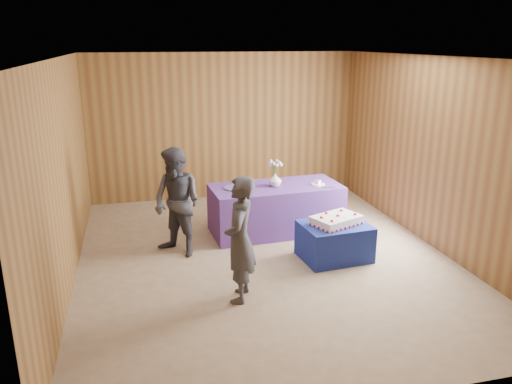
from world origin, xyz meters
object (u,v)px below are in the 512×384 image
object	(u,v)px
cake_table	(334,241)
serving_table	(276,209)
sheet_cake	(336,220)
guest_left	(240,240)
guest_right	(177,203)
vase	(275,180)

from	to	relation	value
cake_table	serving_table	world-z (taller)	serving_table
sheet_cake	guest_left	distance (m)	1.72
cake_table	guest_right	distance (m)	2.23
guest_left	serving_table	bearing A→B (deg)	173.08
sheet_cake	guest_left	size ratio (longest dim) A/B	0.53
serving_table	guest_right	xyz separation A→B (m)	(-1.56, -0.52, 0.39)
sheet_cake	guest_right	bearing A→B (deg)	140.75
serving_table	cake_table	bearing A→B (deg)	-70.01
cake_table	sheet_cake	world-z (taller)	sheet_cake
guest_left	guest_right	xyz separation A→B (m)	(-0.58, 1.45, 0.02)
cake_table	serving_table	bearing A→B (deg)	108.48
serving_table	sheet_cake	bearing A→B (deg)	-69.31
cake_table	serving_table	size ratio (longest dim) A/B	0.45
sheet_cake	guest_left	world-z (taller)	guest_left
serving_table	guest_right	size ratio (longest dim) A/B	1.31
cake_table	guest_right	world-z (taller)	guest_right
cake_table	guest_left	size ratio (longest dim) A/B	0.61
serving_table	sheet_cake	xyz separation A→B (m)	(0.52, -1.16, 0.18)
sheet_cake	vase	size ratio (longest dim) A/B	3.82
sheet_cake	guest_left	bearing A→B (deg)	-174.06
guest_left	guest_right	world-z (taller)	guest_right
serving_table	guest_left	xyz separation A→B (m)	(-0.99, -1.96, 0.37)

